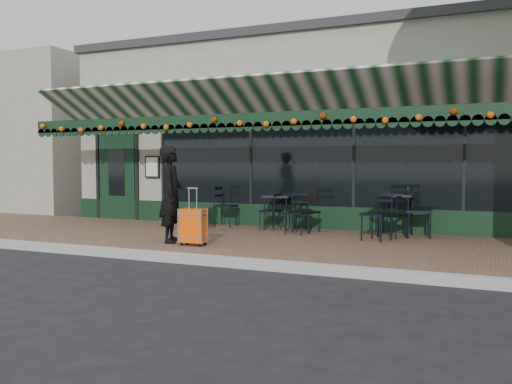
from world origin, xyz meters
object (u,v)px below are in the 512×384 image
at_px(cafe_table_a, 396,198).
at_px(woman, 171,194).
at_px(chair_a_front, 377,215).
at_px(chair_b_left, 270,211).
at_px(chair_a_left, 394,216).
at_px(cafe_table_b, 279,199).
at_px(chair_solo, 226,206).
at_px(chair_b_right, 308,212).
at_px(chair_b_front, 297,213).
at_px(chair_a_right, 418,212).
at_px(suitcase, 193,226).

bearing_deg(cafe_table_a, woman, -145.43).
relative_size(chair_a_front, chair_b_left, 1.21).
distance_m(woman, chair_a_left, 4.27).
bearing_deg(woman, chair_b_left, -42.89).
relative_size(cafe_table_b, chair_solo, 0.80).
relative_size(chair_a_left, chair_a_front, 0.86).
height_order(chair_a_left, chair_b_right, chair_a_left).
xyz_separation_m(chair_a_left, chair_b_front, (-1.88, -0.29, 0.01)).
height_order(cafe_table_a, chair_a_right, chair_a_right).
height_order(woman, cafe_table_b, woman).
relative_size(cafe_table_a, chair_a_left, 1.00).
relative_size(chair_b_right, chair_solo, 0.89).
height_order(cafe_table_a, chair_b_right, cafe_table_a).
relative_size(chair_a_right, chair_b_right, 1.23).
xyz_separation_m(cafe_table_b, chair_b_left, (-0.15, -0.15, -0.26)).
height_order(suitcase, chair_b_front, suitcase).
relative_size(chair_a_left, chair_b_front, 0.99).
height_order(chair_a_front, chair_b_left, chair_a_front).
xyz_separation_m(chair_a_left, chair_a_right, (0.44, 0.21, 0.09)).
distance_m(cafe_table_a, chair_b_right, 1.82).
bearing_deg(chair_b_front, chair_a_front, -5.19).
height_order(chair_a_left, chair_b_left, chair_a_left).
bearing_deg(cafe_table_b, woman, -113.15).
bearing_deg(cafe_table_a, suitcase, -138.62).
relative_size(cafe_table_b, chair_a_left, 0.89).
xyz_separation_m(chair_b_front, chair_solo, (-1.92, 0.63, 0.04)).
relative_size(chair_a_right, chair_b_front, 1.19).
bearing_deg(woman, suitcase, -130.88).
bearing_deg(suitcase, chair_a_left, 35.23).
bearing_deg(chair_a_right, chair_a_front, 129.25).
relative_size(cafe_table_a, chair_b_right, 1.01).
bearing_deg(chair_a_right, chair_b_left, 79.72).
distance_m(cafe_table_b, chair_a_left, 2.53).
xyz_separation_m(suitcase, chair_a_left, (3.04, 2.44, 0.08)).
distance_m(cafe_table_a, chair_a_front, 0.87).
relative_size(woman, chair_solo, 1.90).
distance_m(chair_b_front, chair_solo, 2.02).
bearing_deg(chair_b_right, chair_a_right, -69.33).
bearing_deg(chair_a_front, chair_b_front, -172.07).
bearing_deg(chair_b_front, chair_b_right, 82.52).
bearing_deg(chair_b_front, chair_b_left, 152.75).
bearing_deg(chair_solo, chair_b_right, -96.91).
distance_m(woman, chair_b_left, 2.65).
bearing_deg(chair_a_right, woman, 110.58).
relative_size(cafe_table_a, chair_a_right, 0.83).
height_order(suitcase, chair_b_left, suitcase).
relative_size(suitcase, chair_b_front, 1.18).
xyz_separation_m(cafe_table_a, cafe_table_b, (-2.49, 0.10, -0.08)).
distance_m(chair_a_left, chair_solo, 3.81).
height_order(chair_a_left, chair_solo, chair_solo).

